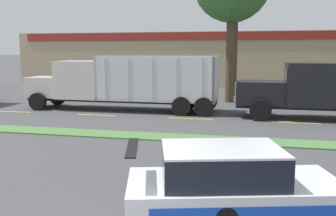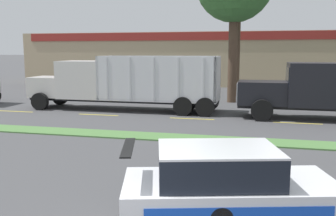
% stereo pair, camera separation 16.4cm
% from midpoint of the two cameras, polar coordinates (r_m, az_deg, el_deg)
% --- Properties ---
extents(grass_verge, '(120.00, 1.31, 0.06)m').
position_cam_midpoint_polar(grass_verge, '(15.48, 4.90, -4.70)').
color(grass_verge, '#517F42').
rests_on(grass_verge, ground_plane).
extents(centre_line_2, '(2.40, 0.14, 0.01)m').
position_cam_midpoint_polar(centre_line_2, '(24.32, -22.09, -0.47)').
color(centre_line_2, yellow).
rests_on(centre_line_2, ground_plane).
extents(centre_line_3, '(2.40, 0.14, 0.01)m').
position_cam_midpoint_polar(centre_line_3, '(21.67, -10.34, -1.02)').
color(centre_line_3, yellow).
rests_on(centre_line_3, ground_plane).
extents(centre_line_4, '(2.40, 0.14, 0.01)m').
position_cam_midpoint_polar(centre_line_4, '(20.14, 3.90, -1.63)').
color(centre_line_4, yellow).
rests_on(centre_line_4, ground_plane).
extents(centre_line_5, '(2.40, 0.14, 0.01)m').
position_cam_midpoint_polar(centre_line_5, '(20.01, 19.35, -2.18)').
color(centre_line_5, yellow).
rests_on(centre_line_5, ground_plane).
extents(dump_truck_trail, '(11.92, 2.74, 3.31)m').
position_cam_midpoint_polar(dump_truck_trail, '(23.47, -9.37, 3.62)').
color(dump_truck_trail, black).
rests_on(dump_truck_trail, ground_plane).
extents(rally_car, '(4.51, 2.83, 1.79)m').
position_cam_midpoint_polar(rally_car, '(7.65, 9.47, -12.16)').
color(rally_car, white).
rests_on(rally_car, ground_plane).
extents(store_building_backdrop, '(43.36, 12.10, 5.52)m').
position_cam_midpoint_polar(store_building_backdrop, '(43.65, 8.49, 7.49)').
color(store_building_backdrop, tan).
rests_on(store_building_backdrop, ground_plane).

